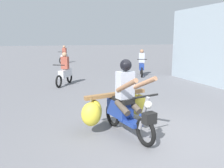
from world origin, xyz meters
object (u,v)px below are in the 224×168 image
object	(u,v)px
motorbike_main_loaded	(121,105)
motorbike_distant_ahead_left	(65,72)
motorbike_distant_ahead_right	(64,56)
motorbike_distant_far_ahead	(142,65)

from	to	relation	value
motorbike_main_loaded	motorbike_distant_ahead_left	size ratio (longest dim) A/B	1.39
motorbike_distant_ahead_right	motorbike_main_loaded	bearing A→B (deg)	-92.55
motorbike_main_loaded	motorbike_distant_ahead_right	world-z (taller)	motorbike_main_loaded
motorbike_main_loaded	motorbike_distant_ahead_right	bearing A→B (deg)	87.45
motorbike_main_loaded	motorbike_distant_ahead_right	size ratio (longest dim) A/B	1.41
motorbike_distant_ahead_left	motorbike_distant_ahead_right	bearing A→B (deg)	82.83
motorbike_distant_far_ahead	motorbike_distant_ahead_left	bearing A→B (deg)	-163.36
motorbike_main_loaded	motorbike_distant_ahead_left	world-z (taller)	motorbike_main_loaded
motorbike_main_loaded	motorbike_distant_ahead_right	distance (m)	14.60
motorbike_distant_far_ahead	motorbike_distant_ahead_right	bearing A→B (deg)	111.49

